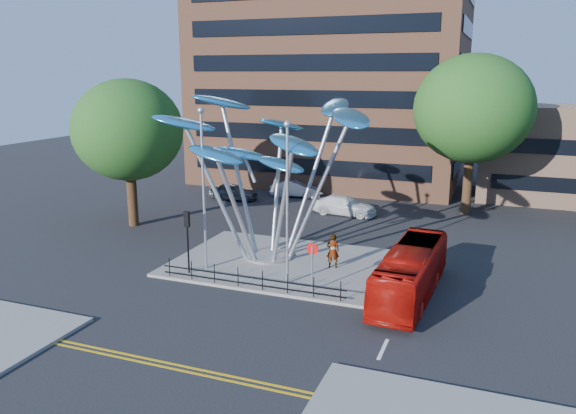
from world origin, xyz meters
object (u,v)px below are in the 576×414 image
at_px(tree_left, 128,130).
at_px(leaf_sculpture, 268,142).
at_px(street_lamp_left, 203,175).
at_px(no_entry_sign_island, 312,258).
at_px(parked_car_right, 345,205).
at_px(tree_right, 473,109).
at_px(pedestrian, 333,251).
at_px(parked_car_left, 233,192).
at_px(street_lamp_right, 287,189).
at_px(red_bus, 411,272).
at_px(traffic_light_island, 187,229).
at_px(parked_car_mid, 295,189).

distance_m(tree_left, leaf_sculpture, 12.38).
xyz_separation_m(street_lamp_left, no_entry_sign_island, (6.50, -0.98, -3.54)).
xyz_separation_m(street_lamp_left, parked_car_right, (3.80, 14.92, -4.64)).
height_order(tree_right, leaf_sculpture, tree_right).
xyz_separation_m(tree_left, pedestrian, (16.00, -3.92, -5.67)).
height_order(tree_right, parked_car_left, tree_right).
distance_m(tree_right, street_lamp_right, 20.64).
bearing_deg(pedestrian, parked_car_right, -95.16).
xyz_separation_m(no_entry_sign_island, parked_car_left, (-12.99, 17.42, -1.10)).
bearing_deg(red_bus, pedestrian, 156.95).
height_order(tree_left, parked_car_right, tree_left).
bearing_deg(no_entry_sign_island, pedestrian, 89.98).
xyz_separation_m(leaf_sculpture, pedestrian, (4.07, -0.60, -5.75)).
bearing_deg(red_bus, leaf_sculpture, 164.71).
xyz_separation_m(tree_left, parked_car_left, (3.01, 9.94, -6.08)).
relative_size(tree_left, no_entry_sign_island, 4.21).
xyz_separation_m(traffic_light_island, parked_car_right, (4.30, 15.92, -1.90)).
bearing_deg(pedestrian, street_lamp_left, 4.15).
relative_size(pedestrian, parked_car_left, 0.46).
bearing_deg(tree_right, parked_car_left, -173.81).
relative_size(leaf_sculpture, traffic_light_island, 3.71).
bearing_deg(traffic_light_island, parked_car_left, 108.94).
distance_m(pedestrian, parked_car_mid, 18.93).
bearing_deg(tree_left, no_entry_sign_island, -25.07).
relative_size(traffic_light_island, red_bus, 0.38).
height_order(tree_right, no_entry_sign_island, tree_right).
relative_size(red_bus, parked_car_right, 1.83).
xyz_separation_m(tree_left, street_lamp_left, (9.50, -6.50, -1.44)).
xyz_separation_m(street_lamp_left, pedestrian, (6.50, 2.58, -4.23)).
height_order(pedestrian, parked_car_right, pedestrian).
relative_size(street_lamp_right, parked_car_left, 1.97).
bearing_deg(tree_right, street_lamp_right, -111.54).
bearing_deg(red_bus, tree_right, 88.34).
bearing_deg(leaf_sculpture, tree_left, 164.45).
height_order(traffic_light_island, parked_car_left, traffic_light_island).
bearing_deg(pedestrian, no_entry_sign_island, 72.49).
xyz_separation_m(leaf_sculpture, no_entry_sign_island, (4.07, -4.16, -5.06)).
xyz_separation_m(pedestrian, parked_car_right, (-2.70, 12.34, -0.41)).
bearing_deg(red_bus, street_lamp_left, -175.41).
bearing_deg(leaf_sculpture, parked_car_mid, 105.15).
distance_m(street_lamp_right, parked_car_left, 20.93).
xyz_separation_m(pedestrian, parked_car_mid, (-8.49, 16.92, -0.42)).
bearing_deg(tree_left, pedestrian, -13.76).
relative_size(traffic_light_island, no_entry_sign_island, 1.40).
relative_size(tree_right, street_lamp_right, 1.46).
bearing_deg(parked_car_right, red_bus, -149.52).
bearing_deg(street_lamp_left, red_bus, 1.85).
bearing_deg(parked_car_mid, leaf_sculpture, -174.80).
bearing_deg(leaf_sculpture, traffic_light_island, -125.04).
bearing_deg(parked_car_mid, parked_car_left, 114.26).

